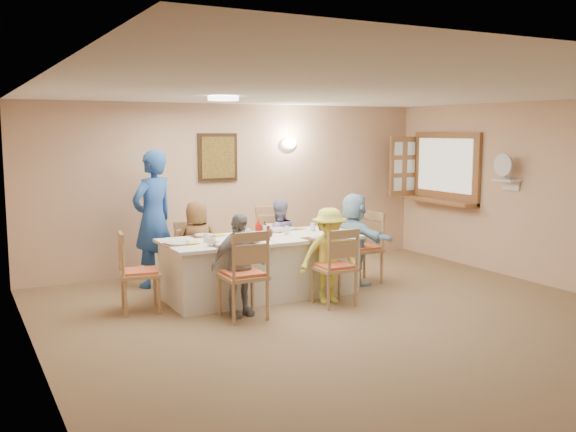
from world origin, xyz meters
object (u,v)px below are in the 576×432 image
diner_back_left (197,245)px  condiment_ketchup (258,228)px  chair_left_end (140,272)px  diner_back_right (278,240)px  chair_back_right (275,243)px  diner_front_left (239,264)px  serving_hatch (446,168)px  desk_fan (505,170)px  chair_right_end (362,248)px  diner_front_right (329,256)px  chair_front_left (243,274)px  caregiver (153,219)px  dining_table (261,267)px  chair_front_right (334,266)px  diner_right_end (354,239)px  chair_back_left (195,255)px

diner_back_left → condiment_ketchup: bearing=141.3°
chair_left_end → diner_back_right: bearing=-63.8°
chair_back_right → diner_front_left: diner_front_left is taller
serving_hatch → desk_fan: size_ratio=5.00×
chair_right_end → chair_left_end: bearing=-93.3°
chair_right_end → diner_front_right: bearing=-57.7°
diner_back_right → diner_front_right: bearing=98.3°
diner_back_right → diner_back_left: bearing=8.3°
chair_front_left → caregiver: 2.04m
chair_front_left → chair_right_end: size_ratio=1.04×
dining_table → diner_back_right: diner_back_right is taller
chair_back_right → caregiver: 1.74m
condiment_ketchup → diner_front_left: bearing=-129.7°
desk_fan → chair_right_end: bearing=162.2°
chair_front_right → condiment_ketchup: bearing=-51.4°
dining_table → chair_right_end: bearing=0.0°
diner_back_left → diner_right_end: size_ratio=0.95×
diner_right_end → condiment_ketchup: bearing=79.4°
dining_table → diner_back_right: bearing=48.6°
diner_front_left → caregiver: caregiver is taller
diner_right_end → diner_front_left: bearing=98.4°
chair_back_right → diner_front_left: size_ratio=0.86×
serving_hatch → chair_left_end: 5.35m
chair_left_end → chair_right_end: (3.10, 0.00, 0.02)m
dining_table → serving_hatch: bearing=11.0°
chair_left_end → diner_front_left: diner_front_left is taller
diner_back_right → serving_hatch: bearing=-171.1°
desk_fan → caregiver: (-4.59, 1.79, -0.63)m
desk_fan → diner_back_right: size_ratio=0.26×
chair_left_end → diner_front_left: (0.95, -0.68, 0.12)m
serving_hatch → chair_front_left: bearing=-160.4°
diner_back_right → condiment_ketchup: size_ratio=4.97×
chair_front_right → caregiver: caregiver is taller
serving_hatch → chair_back_right: size_ratio=1.47×
caregiver → chair_right_end: bearing=128.6°
dining_table → condiment_ketchup: condiment_ketchup is taller
condiment_ketchup → chair_front_left: bearing=-125.3°
serving_hatch → diner_back_right: 3.19m
dining_table → diner_front_right: diner_front_right is taller
chair_left_end → diner_front_right: size_ratio=0.81×
chair_right_end → diner_right_end: bearing=-93.3°
desk_fan → chair_back_right: bearing=153.9°
desk_fan → serving_hatch: bearing=85.3°
chair_left_end → diner_front_right: bearing=-98.9°
serving_hatch → chair_back_right: bearing=178.3°
chair_back_left → diner_front_right: 1.91m
serving_hatch → diner_right_end: bearing=-162.3°
dining_table → chair_front_right: size_ratio=2.59×
desk_fan → dining_table: size_ratio=0.12×
chair_front_left → chair_left_end: (-0.95, 0.80, -0.04)m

